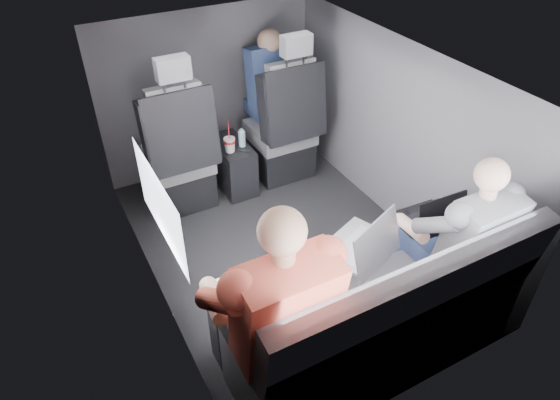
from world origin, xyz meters
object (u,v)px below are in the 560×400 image
rear_bench (381,324)px  passenger_rear_left (271,310)px  front_seat_left (179,161)px  center_console (233,165)px  laptop_silver (363,245)px  passenger_front_right (270,82)px  water_bottle (242,139)px  laptop_white (249,288)px  passenger_rear_right (454,239)px  laptop_black (429,217)px  front_seat_right (283,133)px  soda_cup (230,145)px

rear_bench → passenger_rear_left: (-0.60, 0.09, 0.35)m
front_seat_left → center_console: bearing=5.1°
laptop_silver → passenger_front_right: passenger_front_right is taller
center_console → water_bottle: (0.06, -0.08, 0.27)m
laptop_white → passenger_rear_right: (1.15, -0.19, -0.02)m
front_seat_left → laptop_white: size_ratio=4.07×
center_console → passenger_front_right: (0.46, 0.22, 0.54)m
laptop_black → front_seat_left: bearing=120.9°
passenger_rear_left → front_seat_left: bearing=85.2°
rear_bench → passenger_front_right: (0.46, 2.16, 0.44)m
front_seat_right → passenger_rear_right: bearing=-87.6°
rear_bench → passenger_rear_right: bearing=10.3°
front_seat_right → soda_cup: 0.52m
soda_cup → laptop_white: bearing=-110.1°
soda_cup → laptop_black: bearing=-69.7°
water_bottle → passenger_rear_left: bearing=-110.6°
laptop_silver → laptop_white: bearing=179.0°
passenger_front_right → passenger_rear_right: bearing=-88.3°
center_console → passenger_front_right: 0.75m
front_seat_left → passenger_front_right: bearing=15.8°
soda_cup → front_seat_left: bearing=170.0°
front_seat_right → water_bottle: 0.40m
soda_cup → passenger_rear_right: size_ratio=0.23×
rear_bench → laptop_black: size_ratio=4.75×
rear_bench → laptop_silver: size_ratio=3.39×
front_seat_right → water_bottle: size_ratio=8.16×
laptop_white → passenger_front_right: 2.17m
water_bottle → passenger_rear_left: passenger_rear_left is taller
center_console → soda_cup: 0.29m
front_seat_left → laptop_white: bearing=-96.1°
front_seat_left → laptop_white: front_seat_left is taller
soda_cup → passenger_rear_right: (0.58, -1.74, 0.14)m
center_console → soda_cup: soda_cup is taller
laptop_white → passenger_rear_right: size_ratio=0.26×
front_seat_left → rear_bench: 1.96m
laptop_white → passenger_rear_left: passenger_rear_left is taller
front_seat_left → passenger_rear_left: passenger_rear_left is taller
laptop_black → passenger_rear_right: (0.01, -0.19, -0.02)m
passenger_front_right → laptop_white: bearing=-120.1°
laptop_black → passenger_rear_left: bearing=-170.1°
passenger_front_right → laptop_black: bearing=-88.4°
laptop_white → passenger_rear_right: passenger_rear_right is taller
center_console → soda_cup: size_ratio=1.78×
passenger_rear_left → center_console: bearing=71.9°
soda_cup → passenger_rear_left: passenger_rear_left is taller
laptop_silver → passenger_rear_right: (0.49, -0.18, -0.03)m
rear_bench → laptop_silver: 0.43m
front_seat_right → rear_bench: 1.96m
center_console → laptop_black: (0.52, -1.65, 0.43)m
water_bottle → laptop_black: laptop_black is taller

